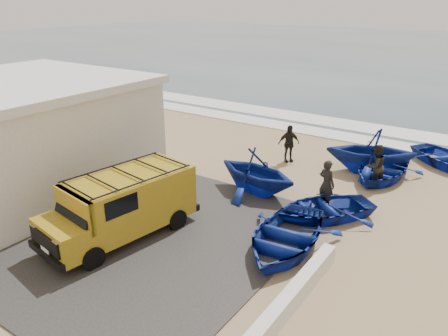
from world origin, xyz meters
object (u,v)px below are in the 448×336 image
Objects in this scene: boat_near_left at (285,236)px; boat_far_left at (371,151)px; fisherman_front at (327,184)px; van at (123,203)px; fisherman_back at (289,144)px; boat_mid_right at (381,170)px; parapet at (282,309)px; boat_near_right at (323,208)px; fisherman_middle at (375,166)px; boat_mid_left at (256,171)px; building at (11,136)px.

boat_far_left is (0.20, 7.78, 0.56)m from boat_near_left.
boat_far_left is 4.34m from fisherman_front.
van reaches higher than fisherman_back.
boat_mid_right is at bearing 76.21° from boat_near_left.
parapet is 10.75m from boat_far_left.
parapet is 3.39× the size of fisherman_back.
boat_near_right is at bearing -93.15° from boat_mid_right.
fisherman_middle is (-0.02, -1.02, 0.50)m from boat_mid_right.
van reaches higher than fisherman_middle.
boat_mid_right is (-0.52, 10.16, 0.13)m from parapet.
boat_mid_left is at bearing 125.85° from boat_near_left.
boat_mid_right reaches higher than parapet.
fisherman_front is (2.73, 0.41, -0.01)m from boat_mid_left.
boat_mid_left is at bearing -149.26° from boat_near_right.
fisherman_middle is at bearing -0.03° from boat_far_left.
boat_near_right is (11.30, 4.41, -1.79)m from building.
boat_mid_left is 1.91× the size of fisherman_front.
parapet is at bearing -82.04° from boat_mid_right.
boat_mid_right is at bearing -41.70° from fisherman_back.
fisherman_back is at bearing 108.82° from boat_near_left.
boat_mid_right is 2.14× the size of fisherman_front.
parapet is at bearing -110.39° from fisherman_back.
boat_near_left is 6.34m from fisherman_middle.
parapet is at bearing 121.68° from fisherman_front.
building is 1.57× the size of parapet.
fisherman_front reaches higher than boat_near_right.
fisherman_middle is at bearing 120.38° from boat_near_right.
boat_mid_left reaches higher than boat_mid_right.
boat_mid_left is 4.88m from fisherman_middle.
fisherman_middle is at bearing -55.46° from fisherman_back.
fisherman_front is at bearing -72.90° from boat_mid_left.
boat_mid_right is 1.03× the size of boat_far_left.
parapet is at bearing -4.58° from building.
boat_far_left is (-1.19, 10.66, 0.72)m from parapet.
boat_near_left is 1.10× the size of boat_far_left.
parapet is 1.44× the size of boat_near_left.
fisherman_front is (4.56, 5.66, -0.24)m from van.
building reaches higher than parapet.
boat_far_left reaches higher than fisherman_middle.
boat_near_right is at bearing 53.50° from van.
building is 2.49× the size of boat_far_left.
van is 11.01m from boat_mid_right.
fisherman_middle is at bearing 34.25° from building.
parapet is 3.32× the size of fisherman_middle.
boat_mid_right is at bearing 122.28° from boat_near_right.
van is 9.26m from fisherman_back.
building is at bearing -173.87° from van.
parapet is 1.72× the size of boat_mid_left.
van is 2.97× the size of fisherman_back.
boat_far_left reaches higher than boat_mid_right.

